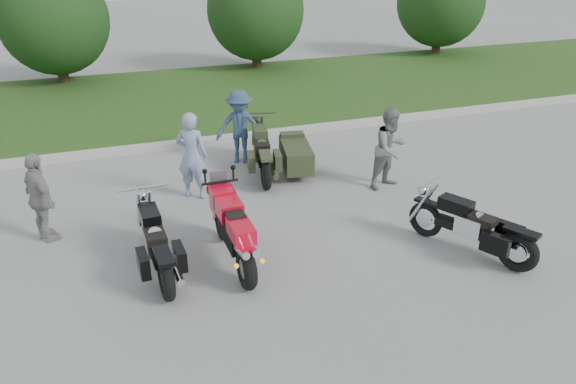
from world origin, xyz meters
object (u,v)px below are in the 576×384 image
object	(u,v)px
person_grey	(390,148)
cruiser_left	(157,246)
cruiser_right	(476,230)
person_denim	(240,127)
cruiser_sidecar	(282,155)
person_stripe	(192,156)
sportbike_red	(233,229)
person_back	(40,198)

from	to	relation	value
person_grey	cruiser_left	bearing A→B (deg)	-179.33
cruiser_right	person_denim	bearing A→B (deg)	88.65
cruiser_sidecar	person_denim	world-z (taller)	person_denim
person_stripe	person_grey	distance (m)	4.02
person_grey	sportbike_red	bearing A→B (deg)	-172.40
sportbike_red	person_stripe	size ratio (longest dim) A/B	1.26
cruiser_left	cruiser_right	xyz separation A→B (m)	(4.99, -1.20, -0.01)
person_back	cruiser_right	bearing A→B (deg)	-140.70
cruiser_sidecar	person_denim	bearing A→B (deg)	135.72
cruiser_sidecar	cruiser_right	bearing A→B (deg)	-54.91
person_grey	cruiser_right	bearing A→B (deg)	-108.35
cruiser_right	person_back	world-z (taller)	person_back
cruiser_right	person_grey	size ratio (longest dim) A/B	1.25
cruiser_right	sportbike_red	bearing A→B (deg)	137.35
cruiser_sidecar	person_grey	world-z (taller)	person_grey
cruiser_left	person_back	world-z (taller)	person_back
sportbike_red	person_denim	bearing A→B (deg)	73.20
sportbike_red	cruiser_left	distance (m)	1.21
cruiser_right	person_stripe	bearing A→B (deg)	109.09
sportbike_red	person_stripe	xyz separation A→B (m)	(-0.11, 2.70, 0.26)
person_grey	person_back	distance (m)	6.68
cruiser_right	cruiser_sidecar	xyz separation A→B (m)	(-1.86, 4.29, -0.01)
person_grey	person_denim	xyz separation A→B (m)	(-2.54, 2.38, 0.00)
cruiser_left	cruiser_right	bearing A→B (deg)	-15.84
person_grey	cruiser_sidecar	bearing A→B (deg)	125.28
cruiser_left	cruiser_sidecar	bearing A→B (deg)	42.40
cruiser_right	cruiser_sidecar	world-z (taller)	cruiser_sidecar
cruiser_left	person_stripe	distance (m)	2.82
cruiser_left	person_stripe	size ratio (longest dim) A/B	1.34
cruiser_sidecar	person_back	bearing A→B (deg)	-152.18
sportbike_red	cruiser_sidecar	size ratio (longest dim) A/B	0.92
cruiser_left	cruiser_right	world-z (taller)	cruiser_left
cruiser_sidecar	person_denim	xyz separation A→B (m)	(-0.67, 0.99, 0.40)
person_grey	person_denim	distance (m)	3.48
cruiser_right	person_stripe	distance (m)	5.45
sportbike_red	person_stripe	bearing A→B (deg)	92.31
cruiser_left	person_stripe	world-z (taller)	person_stripe
cruiser_left	person_grey	world-z (taller)	person_grey
person_stripe	person_grey	bearing A→B (deg)	-160.17
cruiser_sidecar	person_grey	bearing A→B (deg)	-24.92
person_stripe	person_back	bearing A→B (deg)	49.86
person_stripe	person_back	size ratio (longest dim) A/B	1.11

